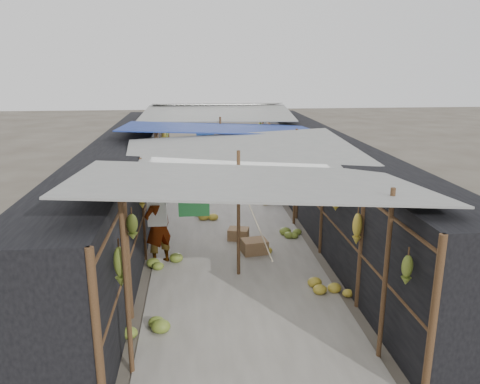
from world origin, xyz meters
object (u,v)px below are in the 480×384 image
object	(u,v)px
black_basin	(277,200)
shopper_blue	(205,171)
vendor_elderly	(158,226)
crate_near	(254,247)
vendor_seated	(262,168)

from	to	relation	value
black_basin	shopper_blue	bearing A→B (deg)	147.57
black_basin	vendor_elderly	distance (m)	5.53
black_basin	crate_near	bearing A→B (deg)	-107.13
black_basin	vendor_seated	xyz separation A→B (m)	(-0.02, 3.05, 0.36)
crate_near	shopper_blue	world-z (taller)	shopper_blue
crate_near	vendor_elderly	xyz separation A→B (m)	(-2.13, -0.34, 0.69)
crate_near	shopper_blue	xyz separation A→B (m)	(-0.96, 5.39, 0.59)
black_basin	vendor_seated	world-z (taller)	vendor_seated
vendor_elderly	shopper_blue	distance (m)	5.84
crate_near	black_basin	distance (m)	4.18
black_basin	vendor_seated	distance (m)	3.07
shopper_blue	crate_near	bearing A→B (deg)	-77.24
crate_near	black_basin	bearing A→B (deg)	63.05
crate_near	vendor_seated	world-z (taller)	vendor_seated
crate_near	shopper_blue	size ratio (longest dim) A/B	0.37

